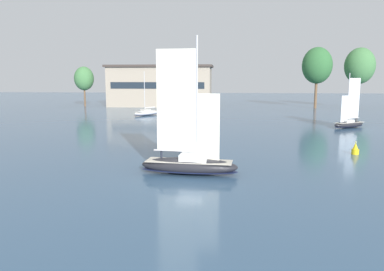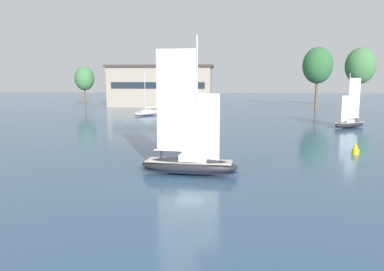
{
  "view_description": "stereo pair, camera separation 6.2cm",
  "coord_description": "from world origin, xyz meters",
  "px_view_note": "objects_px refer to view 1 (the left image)",
  "views": [
    {
      "loc": [
        3.45,
        -34.24,
        8.94
      ],
      "look_at": [
        0.0,
        3.0,
        3.21
      ],
      "focal_mm": 35.0,
      "sensor_mm": 36.0,
      "label": 1
    },
    {
      "loc": [
        3.51,
        -34.23,
        8.94
      ],
      "look_at": [
        0.0,
        3.0,
        3.21
      ],
      "focal_mm": 35.0,
      "sensor_mm": 36.0,
      "label": 2
    }
  ],
  "objects_px": {
    "tree_shore_center": "(84,79)",
    "sailboat_main": "(189,163)",
    "sailboat_moored_near_marina": "(349,123)",
    "tree_shore_left": "(317,66)",
    "sailboat_moored_mid_channel": "(147,113)",
    "channel_buoy": "(355,149)",
    "tree_shore_right": "(360,66)"
  },
  "relations": [
    {
      "from": "tree_shore_center",
      "to": "sailboat_main",
      "type": "height_order",
      "value": "sailboat_main"
    },
    {
      "from": "tree_shore_center",
      "to": "sailboat_moored_near_marina",
      "type": "relative_size",
      "value": 1.28
    },
    {
      "from": "tree_shore_left",
      "to": "sailboat_moored_mid_channel",
      "type": "bearing_deg",
      "value": -149.42
    },
    {
      "from": "sailboat_moored_mid_channel",
      "to": "channel_buoy",
      "type": "relative_size",
      "value": 6.79
    },
    {
      "from": "tree_shore_center",
      "to": "channel_buoy",
      "type": "xyz_separation_m",
      "value": [
        60.79,
        -71.71,
        -8.25
      ]
    },
    {
      "from": "channel_buoy",
      "to": "sailboat_moored_mid_channel",
      "type": "bearing_deg",
      "value": 128.22
    },
    {
      "from": "tree_shore_right",
      "to": "sailboat_moored_mid_channel",
      "type": "height_order",
      "value": "tree_shore_right"
    },
    {
      "from": "tree_shore_center",
      "to": "sailboat_moored_mid_channel",
      "type": "xyz_separation_m",
      "value": [
        26.15,
        -27.71,
        -8.14
      ]
    },
    {
      "from": "channel_buoy",
      "to": "tree_shore_right",
      "type": "bearing_deg",
      "value": 71.55
    },
    {
      "from": "tree_shore_left",
      "to": "tree_shore_center",
      "type": "distance_m",
      "value": 72.36
    },
    {
      "from": "sailboat_moored_mid_channel",
      "to": "tree_shore_left",
      "type": "bearing_deg",
      "value": 30.58
    },
    {
      "from": "sailboat_main",
      "to": "channel_buoy",
      "type": "distance_m",
      "value": 21.74
    },
    {
      "from": "sailboat_main",
      "to": "sailboat_moored_near_marina",
      "type": "xyz_separation_m",
      "value": [
        25.75,
        35.97,
        -0.2
      ]
    },
    {
      "from": "tree_shore_left",
      "to": "tree_shore_right",
      "type": "distance_m",
      "value": 12.45
    },
    {
      "from": "sailboat_main",
      "to": "sailboat_moored_mid_channel",
      "type": "distance_m",
      "value": 57.25
    },
    {
      "from": "sailboat_main",
      "to": "sailboat_moored_near_marina",
      "type": "relative_size",
      "value": 1.29
    },
    {
      "from": "sailboat_moored_near_marina",
      "to": "channel_buoy",
      "type": "distance_m",
      "value": 25.94
    },
    {
      "from": "channel_buoy",
      "to": "tree_shore_left",
      "type": "bearing_deg",
      "value": 80.86
    },
    {
      "from": "tree_shore_left",
      "to": "channel_buoy",
      "type": "bearing_deg",
      "value": -99.14
    },
    {
      "from": "tree_shore_left",
      "to": "channel_buoy",
      "type": "distance_m",
      "value": 73.17
    },
    {
      "from": "sailboat_moored_near_marina",
      "to": "sailboat_main",
      "type": "bearing_deg",
      "value": -125.6
    },
    {
      "from": "tree_shore_right",
      "to": "sailboat_moored_mid_channel",
      "type": "xyz_separation_m",
      "value": [
        -58.55,
        -27.64,
        -11.85
      ]
    },
    {
      "from": "tree_shore_left",
      "to": "sailboat_main",
      "type": "relative_size",
      "value": 1.42
    },
    {
      "from": "sailboat_moored_mid_channel",
      "to": "sailboat_main",
      "type": "bearing_deg",
      "value": -73.88
    },
    {
      "from": "tree_shore_center",
      "to": "channel_buoy",
      "type": "height_order",
      "value": "tree_shore_center"
    },
    {
      "from": "tree_shore_right",
      "to": "sailboat_moored_mid_channel",
      "type": "relative_size",
      "value": 1.69
    },
    {
      "from": "tree_shore_right",
      "to": "sailboat_moored_mid_channel",
      "type": "distance_m",
      "value": 65.82
    },
    {
      "from": "sailboat_main",
      "to": "channel_buoy",
      "type": "height_order",
      "value": "sailboat_main"
    },
    {
      "from": "tree_shore_right",
      "to": "channel_buoy",
      "type": "height_order",
      "value": "tree_shore_right"
    },
    {
      "from": "tree_shore_center",
      "to": "sailboat_moored_mid_channel",
      "type": "distance_m",
      "value": 38.96
    },
    {
      "from": "sailboat_moored_mid_channel",
      "to": "channel_buoy",
      "type": "height_order",
      "value": "sailboat_moored_mid_channel"
    },
    {
      "from": "tree_shore_center",
      "to": "sailboat_moored_near_marina",
      "type": "distance_m",
      "value": 82.73
    }
  ]
}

